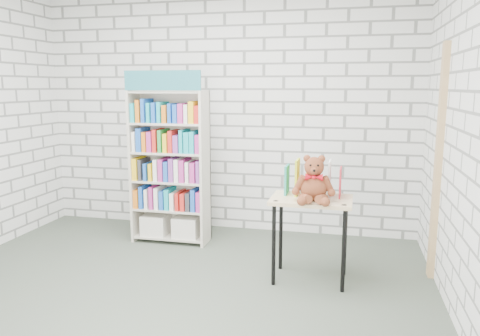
# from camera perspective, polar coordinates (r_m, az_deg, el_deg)

# --- Properties ---
(ground) EXTENTS (4.50, 4.50, 0.00)m
(ground) POSITION_cam_1_polar(r_m,az_deg,el_deg) (4.09, -9.22, -15.15)
(ground) COLOR #434C40
(ground) RESTS_ON ground
(room_shell) EXTENTS (4.52, 4.02, 2.81)m
(room_shell) POSITION_cam_1_polar(r_m,az_deg,el_deg) (3.70, -10.00, 10.73)
(room_shell) COLOR silver
(room_shell) RESTS_ON ground
(bookshelf) EXTENTS (0.84, 0.33, 1.88)m
(bookshelf) POSITION_cam_1_polar(r_m,az_deg,el_deg) (5.20, -8.52, 0.29)
(bookshelf) COLOR beige
(bookshelf) RESTS_ON ground
(display_table) EXTENTS (0.71, 0.50, 0.76)m
(display_table) POSITION_cam_1_polar(r_m,az_deg,el_deg) (4.18, 8.67, -5.05)
(display_table) COLOR #D5B27F
(display_table) RESTS_ON ground
(table_books) EXTENTS (0.50, 0.23, 0.29)m
(table_books) POSITION_cam_1_polar(r_m,az_deg,el_deg) (4.23, 8.91, -1.36)
(table_books) COLOR teal
(table_books) RESTS_ON display_table
(teddy_bear) EXTENTS (0.37, 0.34, 0.40)m
(teddy_bear) POSITION_cam_1_polar(r_m,az_deg,el_deg) (4.01, 8.98, -1.82)
(teddy_bear) COLOR brown
(teddy_bear) RESTS_ON display_table
(door_trim) EXTENTS (0.05, 0.12, 2.10)m
(door_trim) POSITION_cam_1_polar(r_m,az_deg,el_deg) (4.48, 23.00, 0.50)
(door_trim) COLOR tan
(door_trim) RESTS_ON ground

